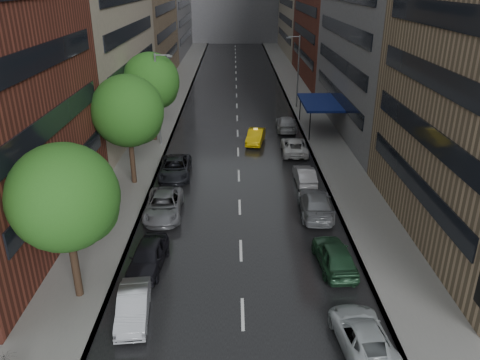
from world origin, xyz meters
name	(u,v)px	position (x,y,z in m)	size (l,w,h in m)	color
road	(237,99)	(0.00, 50.00, 0.01)	(14.00, 140.00, 0.01)	black
sidewalk_left	(173,98)	(-9.00, 50.00, 0.07)	(4.00, 140.00, 0.15)	gray
sidewalk_right	(300,98)	(9.00, 50.00, 0.07)	(4.00, 140.00, 0.15)	gray
tree_near	(64,198)	(-8.60, 5.53, 5.82)	(5.34, 5.34, 8.51)	#382619
tree_mid	(128,111)	(-8.60, 20.43, 6.12)	(5.61, 5.61, 8.95)	#382619
tree_far	(151,81)	(-8.60, 31.54, 6.19)	(5.67, 5.67, 9.04)	#382619
taxi	(256,136)	(1.81, 30.68, 0.72)	(1.51, 4.34, 1.43)	yellow
parked_cars_left	(163,207)	(-5.40, 14.50, 0.76)	(2.77, 23.11, 1.56)	#9FA1A8
parked_cars_right	(308,183)	(5.40, 18.59, 0.75)	(2.65, 38.65, 1.60)	#B3BABD
street_lamp_left	(158,98)	(-7.72, 30.00, 4.89)	(1.74, 0.22, 9.00)	gray
street_lamp_right	(298,70)	(7.72, 45.00, 4.89)	(1.74, 0.22, 9.00)	gray
awning	(320,103)	(8.98, 35.00, 3.13)	(4.00, 8.00, 3.12)	navy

